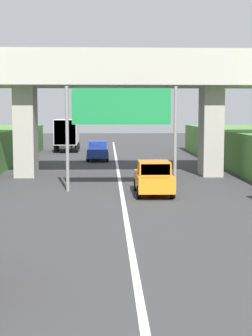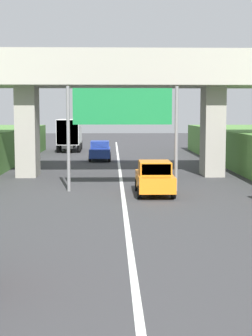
{
  "view_description": "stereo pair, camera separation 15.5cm",
  "coord_description": "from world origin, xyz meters",
  "px_view_note": "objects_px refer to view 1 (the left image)",
  "views": [
    {
      "loc": [
        -0.69,
        -3.29,
        4.18
      ],
      "look_at": [
        0.0,
        16.73,
        2.0
      ],
      "focal_mm": 54.94,
      "sensor_mm": 36.0,
      "label": 1
    },
    {
      "loc": [
        -0.53,
        -3.3,
        4.18
      ],
      "look_at": [
        0.0,
        16.73,
        2.0
      ],
      "focal_mm": 54.94,
      "sensor_mm": 36.0,
      "label": 2
    }
  ],
  "objects_px": {
    "car_blue": "(98,151)",
    "car_orange": "(154,178)",
    "overhead_highway_sign": "(121,114)",
    "truck_white": "(68,133)"
  },
  "relations": [
    {
      "from": "car_blue",
      "to": "car_orange",
      "type": "bearing_deg",
      "value": -80.26
    },
    {
      "from": "overhead_highway_sign",
      "to": "truck_white",
      "type": "distance_m",
      "value": 29.09
    },
    {
      "from": "overhead_highway_sign",
      "to": "truck_white",
      "type": "height_order",
      "value": "overhead_highway_sign"
    },
    {
      "from": "overhead_highway_sign",
      "to": "truck_white",
      "type": "bearing_deg",
      "value": 100.11
    },
    {
      "from": "car_orange",
      "to": "car_blue",
      "type": "height_order",
      "value": "same"
    },
    {
      "from": "truck_white",
      "to": "car_orange",
      "type": "relative_size",
      "value": 1.78
    },
    {
      "from": "car_orange",
      "to": "truck_white",
      "type": "bearing_deg",
      "value": 102.66
    },
    {
      "from": "overhead_highway_sign",
      "to": "car_blue",
      "type": "relative_size",
      "value": 1.43
    },
    {
      "from": "overhead_highway_sign",
      "to": "car_blue",
      "type": "xyz_separation_m",
      "value": [
        -1.61,
        17.47,
        -3.25
      ]
    },
    {
      "from": "overhead_highway_sign",
      "to": "car_blue",
      "type": "bearing_deg",
      "value": 95.25
    }
  ]
}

